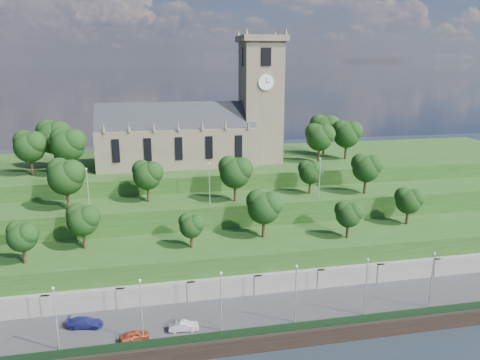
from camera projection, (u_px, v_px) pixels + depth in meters
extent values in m
plane|color=black|center=(240.00, 354.00, 59.34)|extent=(320.00, 320.00, 0.00)
cube|color=#2D2D30|center=(232.00, 322.00, 64.79)|extent=(160.00, 12.00, 2.00)
cube|color=black|center=(241.00, 347.00, 59.02)|extent=(160.00, 0.50, 2.20)
cube|color=black|center=(239.00, 333.00, 59.27)|extent=(160.00, 0.10, 1.20)
cube|color=slate|center=(224.00, 292.00, 70.12)|extent=(160.00, 2.00, 5.00)
cube|color=slate|center=(47.00, 312.00, 64.42)|extent=(1.20, 0.60, 5.00)
cube|color=slate|center=(121.00, 305.00, 66.39)|extent=(1.20, 0.60, 5.00)
cube|color=slate|center=(191.00, 298.00, 68.37)|extent=(1.20, 0.60, 5.00)
cube|color=slate|center=(258.00, 291.00, 70.34)|extent=(1.20, 0.60, 5.00)
cube|color=slate|center=(320.00, 285.00, 72.32)|extent=(1.20, 0.60, 5.00)
cube|color=slate|center=(380.00, 279.00, 74.29)|extent=(1.20, 0.60, 5.00)
cube|color=slate|center=(436.00, 273.00, 76.27)|extent=(1.20, 0.60, 5.00)
cube|color=#1D4015|center=(218.00, 266.00, 75.44)|extent=(160.00, 12.00, 8.00)
cube|color=#1D4015|center=(208.00, 231.00, 85.39)|extent=(160.00, 10.00, 12.00)
cube|color=#1D4015|center=(195.00, 193.00, 104.95)|extent=(160.00, 32.00, 15.00)
cube|color=brown|center=(177.00, 146.00, 97.54)|extent=(32.00, 12.00, 8.00)
cube|color=black|center=(176.00, 127.00, 96.55)|extent=(32.00, 10.18, 10.18)
cone|color=brown|center=(103.00, 128.00, 87.87)|extent=(0.70, 0.70, 1.80)
cone|color=brown|center=(129.00, 127.00, 88.80)|extent=(0.70, 0.70, 1.80)
cone|color=brown|center=(154.00, 127.00, 89.72)|extent=(0.70, 0.70, 1.80)
cone|color=brown|center=(178.00, 126.00, 90.64)|extent=(0.70, 0.70, 1.80)
cone|color=brown|center=(202.00, 125.00, 91.56)|extent=(0.70, 0.70, 1.80)
cone|color=brown|center=(226.00, 125.00, 92.48)|extent=(0.70, 0.70, 1.80)
cone|color=brown|center=(248.00, 124.00, 93.40)|extent=(0.70, 0.70, 1.80)
cube|color=black|center=(116.00, 151.00, 89.27)|extent=(1.40, 0.25, 4.50)
cube|color=black|center=(148.00, 150.00, 90.46)|extent=(1.40, 0.25, 4.50)
cube|color=black|center=(179.00, 148.00, 91.64)|extent=(1.40, 0.25, 4.50)
cube|color=black|center=(209.00, 147.00, 92.83)|extent=(1.40, 0.25, 4.50)
cube|color=black|center=(239.00, 146.00, 94.01)|extent=(1.40, 0.25, 4.50)
cube|color=brown|center=(261.00, 103.00, 99.00)|extent=(8.00, 8.00, 25.00)
cube|color=brown|center=(261.00, 39.00, 95.78)|extent=(9.20, 9.20, 1.20)
cone|color=brown|center=(247.00, 31.00, 90.90)|extent=(0.80, 0.80, 1.60)
cone|color=brown|center=(238.00, 33.00, 98.50)|extent=(0.80, 0.80, 1.60)
cone|color=brown|center=(286.00, 32.00, 92.48)|extent=(0.80, 0.80, 1.60)
cone|color=brown|center=(275.00, 34.00, 100.07)|extent=(0.80, 0.80, 1.60)
cube|color=black|center=(266.00, 57.00, 92.80)|extent=(2.00, 0.25, 3.50)
cube|color=black|center=(257.00, 57.00, 100.54)|extent=(2.00, 0.25, 3.50)
cube|color=black|center=(242.00, 57.00, 95.86)|extent=(0.25, 2.00, 3.50)
cube|color=black|center=(280.00, 57.00, 97.47)|extent=(0.25, 2.00, 3.50)
cylinder|color=white|center=(266.00, 82.00, 93.99)|extent=(3.20, 0.30, 3.20)
cylinder|color=white|center=(280.00, 81.00, 98.71)|extent=(0.30, 3.20, 3.20)
cube|color=black|center=(266.00, 80.00, 93.69)|extent=(0.12, 0.05, 1.10)
cube|color=black|center=(268.00, 82.00, 93.90)|extent=(0.80, 0.05, 0.12)
cylinder|color=black|center=(24.00, 254.00, 66.66)|extent=(0.48, 0.48, 2.70)
sphere|color=black|center=(22.00, 237.00, 66.02)|extent=(4.20, 4.20, 4.20)
sphere|color=black|center=(27.00, 234.00, 65.63)|extent=(3.15, 3.15, 3.15)
sphere|color=black|center=(17.00, 231.00, 66.17)|extent=(2.94, 2.94, 2.94)
cylinder|color=black|center=(84.00, 239.00, 71.95)|extent=(0.50, 0.50, 3.08)
sphere|color=black|center=(83.00, 221.00, 71.21)|extent=(4.79, 4.79, 4.79)
sphere|color=black|center=(89.00, 217.00, 70.77)|extent=(3.59, 3.59, 3.59)
sphere|color=black|center=(77.00, 214.00, 71.38)|extent=(3.35, 3.35, 3.35)
cylinder|color=black|center=(192.00, 240.00, 72.39)|extent=(0.46, 0.46, 2.35)
sphere|color=black|center=(191.00, 226.00, 71.83)|extent=(3.66, 3.66, 3.66)
sphere|color=black|center=(196.00, 223.00, 71.49)|extent=(2.75, 2.75, 2.75)
sphere|color=black|center=(187.00, 221.00, 71.96)|extent=(2.56, 2.56, 2.56)
cylinder|color=black|center=(264.00, 227.00, 76.53)|extent=(0.51, 0.51, 3.43)
sphere|color=black|center=(264.00, 208.00, 75.72)|extent=(5.33, 5.33, 5.33)
sphere|color=black|center=(271.00, 204.00, 75.23)|extent=(4.00, 4.00, 4.00)
sphere|color=black|center=(257.00, 201.00, 75.90)|extent=(3.73, 3.73, 3.73)
cylinder|color=black|center=(347.00, 230.00, 76.43)|extent=(0.48, 0.48, 2.66)
sphere|color=black|center=(348.00, 215.00, 75.80)|extent=(4.13, 4.13, 4.13)
sphere|color=black|center=(354.00, 212.00, 75.42)|extent=(3.10, 3.10, 3.10)
sphere|color=black|center=(343.00, 209.00, 75.94)|extent=(2.89, 2.89, 2.89)
cylinder|color=black|center=(407.00, 216.00, 82.80)|extent=(0.49, 0.49, 2.86)
sphere|color=black|center=(408.00, 201.00, 82.12)|extent=(4.45, 4.45, 4.45)
sphere|color=black|center=(415.00, 198.00, 81.71)|extent=(3.33, 3.33, 3.33)
sphere|color=black|center=(403.00, 196.00, 82.27)|extent=(3.11, 3.11, 3.11)
cylinder|color=black|center=(68.00, 199.00, 77.85)|extent=(0.53, 0.53, 3.76)
sphere|color=black|center=(66.00, 177.00, 76.95)|extent=(5.85, 5.85, 5.85)
sphere|color=black|center=(72.00, 173.00, 76.41)|extent=(4.39, 4.39, 4.39)
sphere|color=black|center=(59.00, 170.00, 77.16)|extent=(4.09, 4.09, 4.09)
cylinder|color=black|center=(148.00, 193.00, 82.42)|extent=(0.50, 0.50, 3.19)
sphere|color=black|center=(147.00, 176.00, 81.66)|extent=(4.96, 4.96, 4.96)
sphere|color=black|center=(153.00, 172.00, 81.20)|extent=(3.72, 3.72, 3.72)
sphere|color=black|center=(142.00, 170.00, 81.83)|extent=(3.47, 3.47, 3.47)
cylinder|color=black|center=(235.00, 192.00, 82.51)|extent=(0.52, 0.52, 3.50)
sphere|color=black|center=(235.00, 173.00, 81.68)|extent=(5.45, 5.45, 5.45)
sphere|color=black|center=(242.00, 169.00, 81.17)|extent=(4.08, 4.08, 4.08)
sphere|color=black|center=(229.00, 166.00, 81.87)|extent=(3.81, 3.81, 3.81)
cylinder|color=black|center=(310.00, 187.00, 87.40)|extent=(0.48, 0.48, 2.70)
sphere|color=black|center=(310.00, 173.00, 86.76)|extent=(4.20, 4.20, 4.20)
sphere|color=black|center=(316.00, 170.00, 86.37)|extent=(3.15, 3.15, 3.15)
sphere|color=black|center=(306.00, 168.00, 86.90)|extent=(2.94, 2.94, 2.94)
cylinder|color=black|center=(365.00, 185.00, 87.44)|extent=(0.50, 0.50, 3.25)
sphere|color=black|center=(366.00, 169.00, 86.67)|extent=(5.05, 5.05, 5.05)
sphere|color=black|center=(373.00, 165.00, 86.20)|extent=(3.79, 3.79, 3.79)
sphere|color=black|center=(360.00, 163.00, 86.84)|extent=(3.54, 3.54, 3.54)
cylinder|color=black|center=(32.00, 166.00, 88.78)|extent=(0.53, 0.53, 3.72)
sphere|color=black|center=(30.00, 147.00, 87.90)|extent=(5.78, 5.78, 5.78)
sphere|color=black|center=(35.00, 143.00, 87.37)|extent=(4.34, 4.34, 4.34)
sphere|color=black|center=(24.00, 140.00, 88.10)|extent=(4.05, 4.05, 4.05)
cylinder|color=black|center=(55.00, 157.00, 95.06)|extent=(0.55, 0.55, 4.22)
sphere|color=black|center=(53.00, 138.00, 94.06)|extent=(6.56, 6.56, 6.56)
sphere|color=black|center=(59.00, 133.00, 93.46)|extent=(4.92, 4.92, 4.92)
sphere|color=black|center=(47.00, 131.00, 94.29)|extent=(4.59, 4.59, 4.59)
cylinder|color=black|center=(69.00, 166.00, 88.25)|extent=(0.54, 0.54, 3.97)
sphere|color=black|center=(68.00, 146.00, 87.31)|extent=(6.18, 6.18, 6.18)
sphere|color=black|center=(74.00, 141.00, 86.74)|extent=(4.63, 4.63, 4.63)
sphere|color=black|center=(62.00, 139.00, 87.53)|extent=(4.32, 4.32, 4.32)
cylinder|color=black|center=(319.00, 154.00, 100.19)|extent=(0.52, 0.52, 3.62)
sphere|color=black|center=(319.00, 138.00, 99.33)|extent=(5.62, 5.62, 5.62)
sphere|color=black|center=(326.00, 134.00, 98.82)|extent=(4.22, 4.22, 4.22)
sphere|color=black|center=(314.00, 132.00, 99.53)|extent=(3.94, 3.94, 3.94)
cylinder|color=black|center=(324.00, 146.00, 108.59)|extent=(0.54, 0.54, 4.01)
sphere|color=black|center=(324.00, 129.00, 107.64)|extent=(6.23, 6.23, 6.23)
sphere|color=black|center=(331.00, 126.00, 107.06)|extent=(4.67, 4.67, 4.67)
sphere|color=black|center=(319.00, 124.00, 107.85)|extent=(4.36, 4.36, 4.36)
cylinder|color=black|center=(346.00, 151.00, 103.48)|extent=(0.53, 0.53, 3.71)
sphere|color=black|center=(347.00, 135.00, 102.60)|extent=(5.78, 5.78, 5.78)
sphere|color=black|center=(353.00, 131.00, 102.06)|extent=(4.33, 4.33, 4.33)
sphere|color=black|center=(341.00, 129.00, 102.80)|extent=(4.04, 4.04, 4.04)
cylinder|color=#B2B2B7|center=(56.00, 320.00, 55.89)|extent=(0.16, 0.16, 8.08)
sphere|color=silver|center=(53.00, 288.00, 54.86)|extent=(0.36, 0.36, 0.36)
cylinder|color=#B2B2B7|center=(142.00, 311.00, 57.86)|extent=(0.16, 0.16, 8.08)
sphere|color=silver|center=(140.00, 280.00, 56.84)|extent=(0.36, 0.36, 0.36)
cylinder|color=#B2B2B7|center=(221.00, 303.00, 59.83)|extent=(0.16, 0.16, 8.08)
sphere|color=silver|center=(221.00, 273.00, 58.81)|extent=(0.36, 0.36, 0.36)
cylinder|color=#B2B2B7|center=(296.00, 295.00, 61.81)|extent=(0.16, 0.16, 8.08)
sphere|color=silver|center=(297.00, 266.00, 60.79)|extent=(0.36, 0.36, 0.36)
cylinder|color=#B2B2B7|center=(366.00, 288.00, 63.78)|extent=(0.16, 0.16, 8.08)
sphere|color=silver|center=(368.00, 260.00, 62.76)|extent=(0.36, 0.36, 0.36)
cylinder|color=#B2B2B7|center=(431.00, 281.00, 65.76)|extent=(0.16, 0.16, 8.08)
sphere|color=silver|center=(434.00, 254.00, 64.74)|extent=(0.36, 0.36, 0.36)
cylinder|color=#B2B2B7|center=(88.00, 191.00, 76.24)|extent=(0.16, 0.16, 7.11)
sphere|color=silver|center=(86.00, 169.00, 75.34)|extent=(0.36, 0.36, 0.36)
cylinder|color=#B2B2B7|center=(209.00, 185.00, 80.19)|extent=(0.16, 0.16, 7.11)
sphere|color=silver|center=(209.00, 164.00, 79.29)|extent=(0.36, 0.36, 0.36)
cylinder|color=#B2B2B7|center=(320.00, 179.00, 84.14)|extent=(0.16, 0.16, 7.11)
sphere|color=silver|center=(320.00, 159.00, 83.24)|extent=(0.36, 0.36, 0.36)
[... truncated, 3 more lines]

